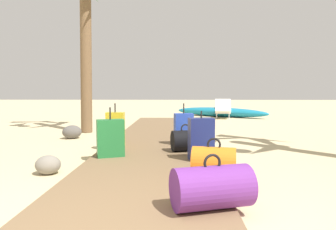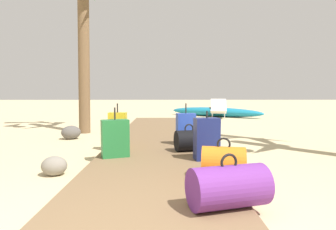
{
  "view_description": "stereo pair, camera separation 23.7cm",
  "coord_description": "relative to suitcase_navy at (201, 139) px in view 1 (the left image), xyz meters",
  "views": [
    {
      "loc": [
        0.39,
        -1.53,
        1.12
      ],
      "look_at": [
        0.23,
        5.36,
        0.55
      ],
      "focal_mm": 31.63,
      "sensor_mm": 36.0,
      "label": 1
    },
    {
      "loc": [
        0.16,
        -1.53,
        1.12
      ],
      "look_at": [
        0.23,
        5.36,
        0.55
      ],
      "focal_mm": 31.63,
      "sensor_mm": 36.0,
      "label": 2
    }
  ],
  "objects": [
    {
      "name": "ground_plane",
      "position": [
        -0.78,
        1.04,
        -0.4
      ],
      "size": [
        60.0,
        60.0,
        0.0
      ],
      "primitive_type": "plane",
      "color": "#CCB789"
    },
    {
      "name": "suitcase_blue",
      "position": [
        -0.22,
        1.28,
        -0.01
      ],
      "size": [
        0.39,
        0.25,
        0.8
      ],
      "color": "#2847B7",
      "rests_on": "boardwalk"
    },
    {
      "name": "lounge_chair",
      "position": [
        1.54,
        7.67,
        -0.07
      ],
      "size": [
        0.79,
        1.6,
        0.79
      ],
      "color": "white",
      "rests_on": "ground"
    },
    {
      "name": "suitcase_green",
      "position": [
        -1.41,
        0.2,
        -0.02
      ],
      "size": [
        0.46,
        0.34,
        0.78
      ],
      "color": "#237538",
      "rests_on": "boardwalk"
    },
    {
      "name": "suitcase_yellow",
      "position": [
        -1.5,
        1.05,
        0.0
      ],
      "size": [
        0.34,
        0.19,
        0.81
      ],
      "color": "gold",
      "rests_on": "boardwalk"
    },
    {
      "name": "boardwalk",
      "position": [
        -0.78,
        2.01,
        -0.36
      ],
      "size": [
        1.87,
        9.74,
        0.08
      ],
      "primitive_type": "cube",
      "color": "brown",
      "rests_on": "ground"
    },
    {
      "name": "suitcase_navy",
      "position": [
        0.0,
        0.0,
        0.0
      ],
      "size": [
        0.4,
        0.27,
        0.74
      ],
      "color": "navy",
      "rests_on": "boardwalk"
    },
    {
      "name": "duffel_bag_purple",
      "position": [
        -0.06,
        -1.83,
        -0.13
      ],
      "size": [
        0.77,
        0.56,
        0.49
      ],
      "color": "#6B2D84",
      "rests_on": "boardwalk"
    },
    {
      "name": "kayak",
      "position": [
        1.53,
        8.33,
        -0.2
      ],
      "size": [
        3.86,
        2.84,
        0.4
      ],
      "color": "teal",
      "rests_on": "ground"
    },
    {
      "name": "rock_left_far",
      "position": [
        -2.09,
        -0.53,
        -0.27
      ],
      "size": [
        0.36,
        0.32,
        0.26
      ],
      "primitive_type": "ellipsoid",
      "rotation": [
        0.0,
        0.0,
        0.1
      ],
      "color": "gray",
      "rests_on": "ground"
    },
    {
      "name": "duffel_bag_orange",
      "position": [
        0.07,
        -0.94,
        -0.13
      ],
      "size": [
        0.57,
        0.46,
        0.49
      ],
      "color": "orange",
      "rests_on": "boardwalk"
    },
    {
      "name": "rock_left_near",
      "position": [
        -2.8,
        2.4,
        -0.24
      ],
      "size": [
        0.54,
        0.49,
        0.31
      ],
      "primitive_type": "ellipsoid",
      "rotation": [
        0.0,
        0.0,
        0.45
      ],
      "color": "#5B5651",
      "rests_on": "ground"
    },
    {
      "name": "duffel_bag_black",
      "position": [
        -0.21,
        0.65,
        -0.14
      ],
      "size": [
        0.52,
        0.45,
        0.47
      ],
      "color": "black",
      "rests_on": "boardwalk"
    }
  ]
}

